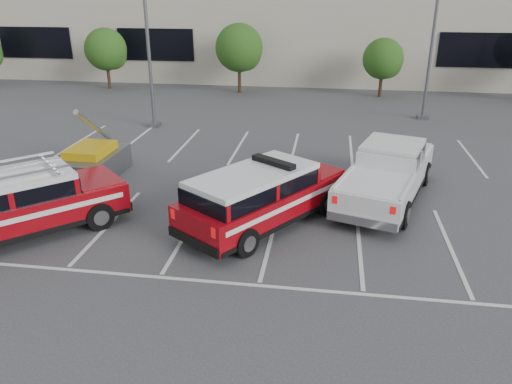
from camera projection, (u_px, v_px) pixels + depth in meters
The scene contains 12 objects.
ground at pixel (272, 236), 15.68m from camera, with size 120.00×120.00×0.00m, color #3C3C3F.
stall_markings at pixel (285, 183), 19.78m from camera, with size 23.00×15.00×0.01m, color silver.
convention_building at pixel (319, 17), 42.92m from camera, with size 60.00×16.99×13.20m.
tree_left at pixel (107, 51), 36.77m from camera, with size 3.07×3.07×4.42m.
tree_mid_left at pixel (241, 49), 35.30m from camera, with size 3.37×3.37×4.85m.
tree_mid_right at pixel (384, 60), 34.14m from camera, with size 2.77×2.77×3.99m.
light_pole_left at pixel (147, 29), 25.73m from camera, with size 0.90×0.60×10.24m.
light_pole_mid at pixel (434, 26), 27.33m from camera, with size 0.90×0.60×10.24m.
fire_chief_suv at pixel (263, 200), 16.07m from camera, with size 5.28×6.24×2.14m.
white_pickup at pixel (387, 178), 18.08m from camera, with size 4.14×6.92×2.01m.
ladder_suv at pixel (23, 207), 15.46m from camera, with size 5.70×5.70×2.28m.
utility_rig at pixel (89, 164), 20.20m from camera, with size 2.97×3.52×2.97m.
Camera 1 is at (1.57, -13.86, 7.31)m, focal length 35.00 mm.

